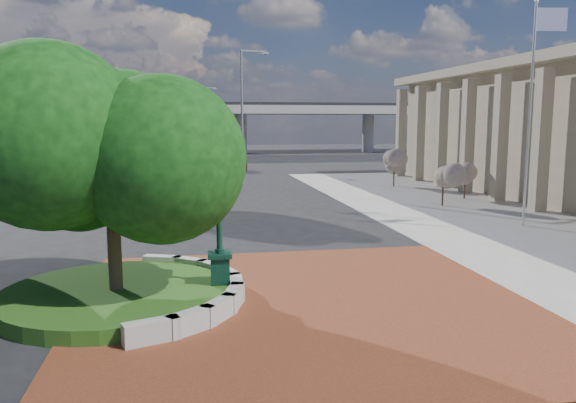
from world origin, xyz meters
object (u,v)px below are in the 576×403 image
(post_clock, at_px, (219,210))
(street_lamp_near, at_px, (245,106))
(street_lamp_far, at_px, (203,120))
(parked_car, at_px, (236,164))
(flagpole_b, at_px, (530,113))

(post_clock, distance_m, street_lamp_near, 28.85)
(street_lamp_near, distance_m, street_lamp_far, 17.25)
(post_clock, xyz_separation_m, street_lamp_far, (0.93, 45.41, 2.46))
(street_lamp_near, bearing_deg, parked_car, 88.80)
(parked_car, relative_size, street_lamp_near, 0.40)
(flagpole_b, height_order, street_lamp_far, flagpole_b)
(parked_car, distance_m, street_lamp_near, 11.97)
(post_clock, height_order, parked_car, post_clock)
(post_clock, distance_m, street_lamp_far, 45.48)
(flagpole_b, bearing_deg, post_clock, -150.55)
(parked_car, height_order, street_lamp_near, street_lamp_near)
(post_clock, distance_m, parked_car, 39.37)
(parked_car, relative_size, street_lamp_far, 0.49)
(post_clock, relative_size, flagpole_b, 0.44)
(parked_car, xyz_separation_m, flagpole_b, (10.66, -30.95, 4.51))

